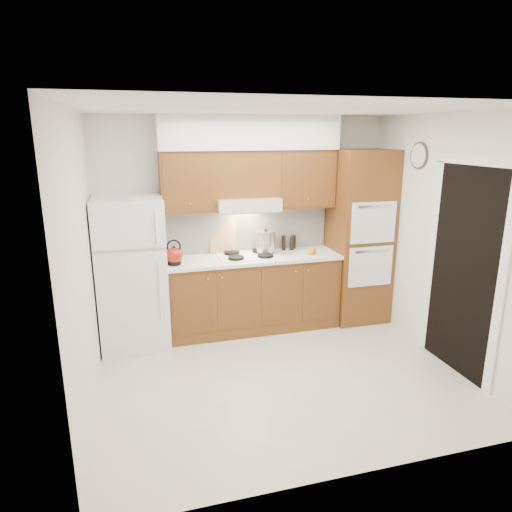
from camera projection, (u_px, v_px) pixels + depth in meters
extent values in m
plane|color=beige|center=(281.00, 374.00, 4.69)|extent=(3.60, 3.60, 0.00)
plane|color=white|center=(285.00, 109.00, 4.00)|extent=(3.60, 3.60, 0.00)
cube|color=white|center=(244.00, 223.00, 5.74)|extent=(3.60, 0.02, 2.60)
cube|color=white|center=(82.00, 266.00, 3.88)|extent=(0.02, 3.00, 2.60)
cube|color=white|center=(444.00, 240.00, 4.81)|extent=(0.02, 3.00, 2.60)
cube|color=white|center=(132.00, 273.00, 5.16)|extent=(0.75, 0.72, 1.72)
cube|color=brown|center=(253.00, 294.00, 5.69)|extent=(2.11, 0.60, 0.90)
cube|color=white|center=(253.00, 258.00, 5.56)|extent=(2.13, 0.62, 0.04)
cube|color=white|center=(247.00, 229.00, 5.75)|extent=(2.11, 0.03, 0.56)
cube|color=brown|center=(359.00, 237.00, 5.86)|extent=(0.70, 0.65, 2.20)
cube|color=brown|center=(187.00, 182.00, 5.26)|extent=(0.63, 0.33, 0.70)
cube|color=brown|center=(303.00, 178.00, 5.63)|extent=(0.73, 0.33, 0.70)
cube|color=silver|center=(247.00, 204.00, 5.45)|extent=(0.75, 0.45, 0.15)
cube|color=brown|center=(245.00, 174.00, 5.42)|extent=(0.75, 0.33, 0.55)
cube|color=silver|center=(250.00, 132.00, 5.29)|extent=(2.13, 0.36, 0.40)
cube|color=white|center=(248.00, 256.00, 5.56)|extent=(0.74, 0.50, 0.01)
cube|color=black|center=(463.00, 272.00, 4.55)|extent=(0.02, 0.90, 2.10)
cylinder|color=#3F3833|center=(419.00, 155.00, 5.10)|extent=(0.02, 0.30, 0.30)
sphere|color=maroon|center=(174.00, 256.00, 5.17)|extent=(0.22, 0.22, 0.19)
cube|color=tan|center=(223.00, 237.00, 5.66)|extent=(0.35, 0.18, 0.44)
cylinder|color=silver|center=(266.00, 241.00, 5.65)|extent=(0.25, 0.25, 0.25)
cylinder|color=black|center=(284.00, 243.00, 5.82)|extent=(0.07, 0.07, 0.19)
cylinder|color=black|center=(292.00, 243.00, 5.83)|extent=(0.07, 0.07, 0.18)
cylinder|color=black|center=(293.00, 242.00, 5.91)|extent=(0.08, 0.08, 0.18)
sphere|color=orange|center=(313.00, 251.00, 5.66)|extent=(0.09, 0.09, 0.08)
sphere|color=orange|center=(311.00, 252.00, 5.62)|extent=(0.09, 0.09, 0.08)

